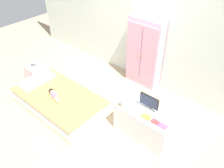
# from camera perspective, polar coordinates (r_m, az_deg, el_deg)

# --- Properties ---
(ground_plane) EXTENTS (10.00, 10.00, 0.02)m
(ground_plane) POSITION_cam_1_polar(r_m,az_deg,el_deg) (4.33, -5.48, -7.06)
(ground_plane) COLOR tan
(back_wall) EXTENTS (6.40, 0.05, 2.70)m
(back_wall) POSITION_cam_1_polar(r_m,az_deg,el_deg) (4.64, 7.90, 15.92)
(back_wall) COLOR silver
(back_wall) RESTS_ON ground_plane
(bed) EXTENTS (1.72, 0.98, 0.30)m
(bed) POSITION_cam_1_polar(r_m,az_deg,el_deg) (4.41, -12.96, -4.21)
(bed) COLOR silver
(bed) RESTS_ON ground_plane
(pillow) EXTENTS (0.32, 0.70, 0.06)m
(pillow) POSITION_cam_1_polar(r_m,az_deg,el_deg) (4.77, -18.21, 0.95)
(pillow) COLOR white
(pillow) RESTS_ON bed
(doll) EXTENTS (0.39, 0.17, 0.10)m
(doll) POSITION_cam_1_polar(r_m,az_deg,el_deg) (4.31, -14.52, -2.32)
(doll) COLOR #D6668E
(doll) RESTS_ON bed
(nightstand) EXTENTS (0.36, 0.36, 0.34)m
(nightstand) POSITION_cam_1_polar(r_m,az_deg,el_deg) (5.31, -18.47, 2.77)
(nightstand) COLOR silver
(nightstand) RESTS_ON ground_plane
(table_lamp) EXTENTS (0.13, 0.13, 0.19)m
(table_lamp) POSITION_cam_1_polar(r_m,az_deg,el_deg) (5.16, -19.11, 5.53)
(table_lamp) COLOR #B7B2AD
(table_lamp) RESTS_ON nightstand
(wardrobe) EXTENTS (0.72, 0.27, 1.45)m
(wardrobe) POSITION_cam_1_polar(r_m,az_deg,el_deg) (4.68, 8.06, 7.64)
(wardrobe) COLOR #EFADCC
(wardrobe) RESTS_ON ground_plane
(tv_stand) EXTENTS (0.94, 0.44, 0.52)m
(tv_stand) POSITION_cam_1_polar(r_m,az_deg,el_deg) (3.78, 8.11, -9.68)
(tv_stand) COLOR silver
(tv_stand) RESTS_ON ground_plane
(tv_monitor) EXTENTS (0.33, 0.10, 0.26)m
(tv_monitor) POSITION_cam_1_polar(r_m,az_deg,el_deg) (3.55, 9.21, -4.35)
(tv_monitor) COLOR #99999E
(tv_monitor) RESTS_ON tv_stand
(rocking_horse_toy) EXTENTS (0.09, 0.04, 0.11)m
(rocking_horse_toy) POSITION_cam_1_polar(r_m,az_deg,el_deg) (3.63, 2.12, -4.80)
(rocking_horse_toy) COLOR #8E6642
(rocking_horse_toy) RESTS_ON tv_stand
(book_yellow) EXTENTS (0.14, 0.10, 0.02)m
(book_yellow) POSITION_cam_1_polar(r_m,az_deg,el_deg) (3.50, 8.53, -8.10)
(book_yellow) COLOR gold
(book_yellow) RESTS_ON tv_stand
(book_red) EXTENTS (0.12, 0.09, 0.01)m
(book_red) POSITION_cam_1_polar(r_m,az_deg,el_deg) (3.46, 10.68, -9.25)
(book_red) COLOR #CC3838
(book_red) RESTS_ON tv_stand
(book_purple) EXTENTS (0.12, 0.09, 0.02)m
(book_purple) POSITION_cam_1_polar(r_m,az_deg,el_deg) (3.42, 12.53, -10.18)
(book_purple) COLOR #8E51B2
(book_purple) RESTS_ON tv_stand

